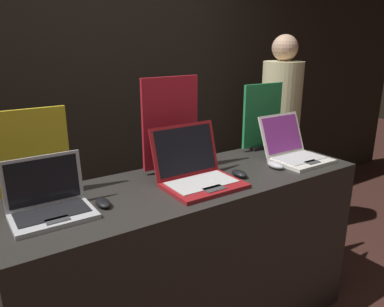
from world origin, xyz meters
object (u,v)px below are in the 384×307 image
object	(u,v)px
laptop_front	(49,202)
mouse_back	(276,165)
promo_stand_front	(33,156)
mouse_front	(103,203)
promo_stand_middle	(170,127)
person_bystander	(279,136)
promo_stand_back	(262,118)
mouse_middle	(239,174)
laptop_back	(294,150)
laptop_middle	(196,171)

from	to	relation	value
laptop_front	mouse_back	xyz separation A→B (m)	(1.23, -0.11, -0.04)
promo_stand_front	mouse_back	world-z (taller)	promo_stand_front
mouse_front	promo_stand_middle	world-z (taller)	promo_stand_middle
person_bystander	promo_stand_back	bearing A→B (deg)	-146.80
mouse_middle	mouse_back	distance (m)	0.27
laptop_front	person_bystander	world-z (taller)	person_bystander
promo_stand_middle	promo_stand_front	bearing A→B (deg)	176.88
promo_stand_middle	laptop_front	bearing A→B (deg)	-164.01
mouse_front	mouse_middle	world-z (taller)	mouse_middle
promo_stand_front	laptop_back	bearing A→B (deg)	-11.46
laptop_back	promo_stand_middle	bearing A→B (deg)	160.78
promo_stand_middle	person_bystander	size ratio (longest dim) A/B	0.30
promo_stand_front	mouse_middle	distance (m)	1.04
promo_stand_middle	laptop_back	bearing A→B (deg)	-19.22
person_bystander	mouse_front	bearing A→B (deg)	-159.85
mouse_front	laptop_middle	distance (m)	0.50
promo_stand_back	promo_stand_middle	bearing A→B (deg)	-177.32
laptop_front	mouse_middle	xyz separation A→B (m)	(0.97, -0.10, -0.04)
mouse_middle	laptop_back	bearing A→B (deg)	5.95
mouse_front	laptop_back	world-z (taller)	laptop_back
laptop_middle	laptop_back	size ratio (longest dim) A/B	1.08
promo_stand_front	mouse_middle	xyz separation A→B (m)	(0.97, -0.34, -0.18)
mouse_front	mouse_back	world-z (taller)	mouse_back
mouse_back	promo_stand_back	world-z (taller)	promo_stand_back
promo_stand_front	mouse_back	bearing A→B (deg)	-15.96
promo_stand_middle	mouse_back	bearing A→B (deg)	-31.30
laptop_front	mouse_front	xyz separation A→B (m)	(0.22, -0.04, -0.04)
mouse_middle	mouse_back	bearing A→B (deg)	-2.08
promo_stand_front	promo_stand_back	distance (m)	1.45
laptop_front	mouse_back	world-z (taller)	laptop_front
laptop_front	person_bystander	size ratio (longest dim) A/B	0.19
mouse_front	person_bystander	world-z (taller)	person_bystander
mouse_middle	laptop_back	world-z (taller)	laptop_back
promo_stand_front	mouse_middle	world-z (taller)	promo_stand_front
mouse_front	promo_stand_front	xyz separation A→B (m)	(-0.22, 0.29, 0.18)
promo_stand_back	mouse_front	bearing A→B (deg)	-166.98
laptop_middle	promo_stand_middle	size ratio (longest dim) A/B	0.73
mouse_middle	person_bystander	xyz separation A→B (m)	(1.06, 0.72, -0.10)
mouse_middle	promo_stand_middle	distance (m)	0.46
promo_stand_middle	person_bystander	distance (m)	1.41
mouse_front	promo_stand_front	world-z (taller)	promo_stand_front
laptop_middle	promo_stand_back	distance (m)	0.80
laptop_middle	promo_stand_middle	xyz separation A→B (m)	(0.00, 0.25, 0.19)
laptop_front	promo_stand_middle	distance (m)	0.77
mouse_front	mouse_middle	distance (m)	0.75
mouse_back	person_bystander	bearing A→B (deg)	42.51
mouse_middle	person_bystander	bearing A→B (deg)	34.11
laptop_middle	person_bystander	size ratio (longest dim) A/B	0.22
laptop_front	mouse_back	distance (m)	1.24
laptop_front	promo_stand_front	distance (m)	0.28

